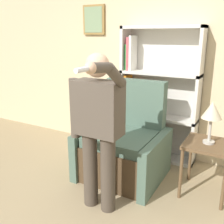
% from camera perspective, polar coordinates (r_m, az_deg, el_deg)
% --- Properties ---
extents(wall_back, '(8.00, 0.11, 2.80)m').
position_cam_1_polar(wall_back, '(3.83, 10.56, 11.09)').
color(wall_back, beige).
rests_on(wall_back, ground_plane).
extents(bookcase, '(1.10, 0.28, 1.86)m').
position_cam_1_polar(bookcase, '(3.77, 8.80, 3.25)').
color(bookcase, silver).
rests_on(bookcase, ground_plane).
extents(armchair, '(0.99, 0.91, 1.19)m').
position_cam_1_polar(armchair, '(3.37, 2.87, -7.58)').
color(armchair, '#4C3823').
rests_on(armchair, ground_plane).
extents(person_standing, '(0.62, 0.78, 1.59)m').
position_cam_1_polar(person_standing, '(2.52, -3.17, -2.66)').
color(person_standing, '#473D33').
rests_on(person_standing, ground_plane).
extents(side_table, '(0.49, 0.49, 0.62)m').
position_cam_1_polar(side_table, '(3.07, 20.08, -8.03)').
color(side_table, brown).
rests_on(side_table, ground_plane).
extents(table_lamp, '(0.21, 0.21, 0.46)m').
position_cam_1_polar(table_lamp, '(2.92, 20.94, 0.01)').
color(table_lamp, '#B7B2A8').
rests_on(table_lamp, side_table).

